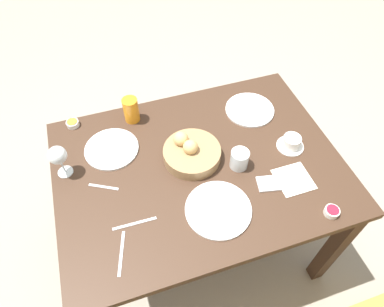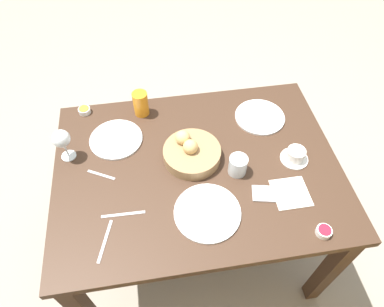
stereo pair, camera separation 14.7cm
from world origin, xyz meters
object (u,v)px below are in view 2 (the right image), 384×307
plate_near_right (116,139)px  napkin (291,193)px  bread_basket (191,152)px  plate_far_center (207,213)px  jam_bowl_berry (324,231)px  jam_bowl_honey (84,110)px  knife_silver (105,241)px  wine_glass (61,140)px  coffee_cup (295,155)px  water_tumbler (238,165)px  plate_near_left (260,117)px  fork_silver (123,214)px  juice_glass (141,104)px  cell_phone (271,194)px  spoon_coffee (101,175)px

plate_near_right → napkin: plate_near_right is taller
bread_basket → plate_far_center: 0.28m
jam_bowl_berry → jam_bowl_honey: size_ratio=1.00×
plate_far_center → knife_silver: plate_far_center is taller
plate_near_right → wine_glass: 0.24m
coffee_cup → jam_bowl_honey: bearing=-25.6°
plate_near_right → napkin: 0.80m
water_tumbler → jam_bowl_honey: size_ratio=1.50×
plate_near_left → knife_silver: bearing=35.4°
fork_silver → napkin: size_ratio=1.18×
juice_glass → cell_phone: size_ratio=0.76×
juice_glass → fork_silver: bearing=78.6°
juice_glass → napkin: (-0.56, 0.55, -0.06)m
plate_far_center → water_tumbler: water_tumbler is taller
bread_basket → jam_bowl_honey: size_ratio=4.31×
plate_far_center → jam_bowl_honey: size_ratio=4.52×
jam_bowl_honey → juice_glass: bearing=170.3°
wine_glass → knife_silver: wine_glass is taller
bread_basket → napkin: size_ratio=1.73×
bread_basket → cell_phone: bread_basket is taller
bread_basket → cell_phone: bearing=140.2°
cell_phone → juice_glass: bearing=-48.6°
plate_far_center → fork_silver: bearing=-8.0°
fork_silver → napkin: napkin is taller
bread_basket → water_tumbler: 0.21m
plate_near_right → napkin: size_ratio=1.66×
plate_near_left → plate_near_right: (0.69, 0.03, 0.00)m
bread_basket → coffee_cup: bread_basket is taller
plate_far_center → cell_phone: 0.27m
spoon_coffee → wine_glass: bearing=-41.4°
wine_glass → fork_silver: 0.41m
water_tumbler → cell_phone: 0.18m
bread_basket → fork_silver: (0.30, 0.24, -0.03)m
water_tumbler → spoon_coffee: bearing=-7.1°
jam_bowl_honey → knife_silver: (-0.10, 0.69, -0.01)m
plate_far_center → cell_phone: size_ratio=1.61×
bread_basket → spoon_coffee: size_ratio=2.12×
plate_near_right → juice_glass: bearing=-129.5°
plate_near_left → cell_phone: plate_near_left is taller
bread_basket → plate_near_right: (0.32, -0.15, -0.03)m
fork_silver → knife_silver: size_ratio=1.03×
plate_far_center → jam_bowl_honey: jam_bowl_honey is taller
plate_near_left → jam_bowl_berry: bearing=96.1°
plate_near_left → plate_far_center: same height
plate_near_left → coffee_cup: bearing=106.2°
plate_near_right → cell_phone: size_ratio=1.47×
bread_basket → napkin: 0.44m
bread_basket → plate_near_left: (-0.36, -0.19, -0.03)m
plate_near_left → spoon_coffee: 0.78m
plate_near_left → fork_silver: (0.67, 0.42, -0.00)m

